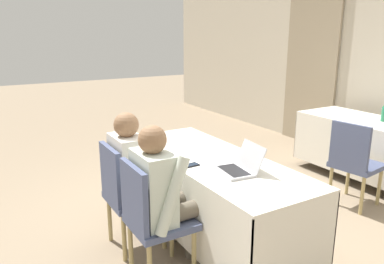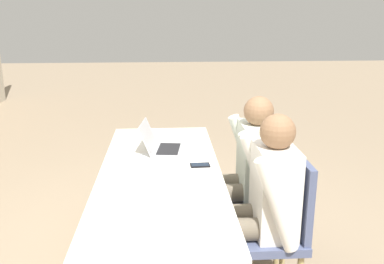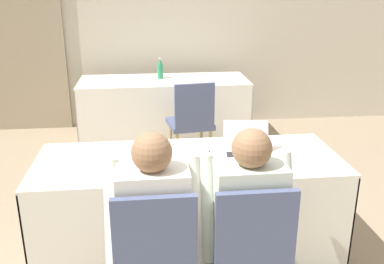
% 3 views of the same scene
% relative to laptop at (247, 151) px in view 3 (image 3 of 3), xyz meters
% --- Properties ---
extents(ground_plane, '(24.00, 24.00, 0.00)m').
position_rel_laptop_xyz_m(ground_plane, '(-0.38, 0.01, -0.80)').
color(ground_plane, gray).
extents(wall_back, '(12.00, 0.06, 2.70)m').
position_rel_laptop_xyz_m(wall_back, '(-0.38, 3.14, 0.55)').
color(wall_back, beige).
rests_on(wall_back, ground_plane).
extents(curtain_panel, '(1.02, 0.04, 2.65)m').
position_rel_laptop_xyz_m(curtain_panel, '(-2.16, 3.08, 0.53)').
color(curtain_panel, gray).
rests_on(curtain_panel, ground_plane).
extents(conference_table_near, '(1.99, 0.75, 0.76)m').
position_rel_laptop_xyz_m(conference_table_near, '(-0.38, 0.01, -0.23)').
color(conference_table_near, white).
rests_on(conference_table_near, ground_plane).
extents(conference_table_far, '(1.99, 0.75, 0.76)m').
position_rel_laptop_xyz_m(conference_table_far, '(-0.43, 2.44, -0.23)').
color(conference_table_far, white).
rests_on(conference_table_far, ground_plane).
extents(laptop, '(0.34, 0.33, 0.21)m').
position_rel_laptop_xyz_m(laptop, '(0.00, 0.00, 0.00)').
color(laptop, '#B7B7BC').
rests_on(laptop, conference_table_near).
extents(cell_phone, '(0.08, 0.13, 0.01)m').
position_rel_laptop_xyz_m(cell_phone, '(-0.30, -0.24, -0.04)').
color(cell_phone, black).
rests_on(cell_phone, conference_table_near).
extents(paper_beside_laptop, '(0.29, 0.35, 0.00)m').
position_rel_laptop_xyz_m(paper_beside_laptop, '(-0.37, 0.01, -0.04)').
color(paper_beside_laptop, white).
rests_on(paper_beside_laptop, conference_table_near).
extents(paper_centre_table, '(0.25, 0.32, 0.00)m').
position_rel_laptop_xyz_m(paper_centre_table, '(-0.13, 0.13, -0.04)').
color(paper_centre_table, white).
rests_on(paper_centre_table, conference_table_near).
extents(water_bottle, '(0.07, 0.07, 0.25)m').
position_rel_laptop_xyz_m(water_bottle, '(-0.46, 2.51, 0.07)').
color(water_bottle, '#288456').
rests_on(water_bottle, conference_table_far).
extents(chair_near_left, '(0.44, 0.44, 0.91)m').
position_rel_laptop_xyz_m(chair_near_left, '(-0.63, -0.67, -0.29)').
color(chair_near_left, tan).
rests_on(chair_near_left, ground_plane).
extents(chair_near_right, '(0.44, 0.44, 0.91)m').
position_rel_laptop_xyz_m(chair_near_right, '(-0.14, -0.67, -0.29)').
color(chair_near_right, tan).
rests_on(chair_near_right, ground_plane).
extents(chair_far_spare, '(0.50, 0.50, 0.91)m').
position_rel_laptop_xyz_m(chair_far_spare, '(-0.18, 1.64, -0.29)').
color(chair_far_spare, tan).
rests_on(chair_far_spare, ground_plane).
extents(person_checkered_shirt, '(0.50, 0.52, 1.17)m').
position_rel_laptop_xyz_m(person_checkered_shirt, '(-0.63, -0.56, -0.13)').
color(person_checkered_shirt, '#665B4C').
rests_on(person_checkered_shirt, ground_plane).
extents(person_white_shirt, '(0.50, 0.52, 1.17)m').
position_rel_laptop_xyz_m(person_white_shirt, '(-0.14, -0.56, -0.13)').
color(person_white_shirt, '#665B4C').
rests_on(person_white_shirt, ground_plane).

